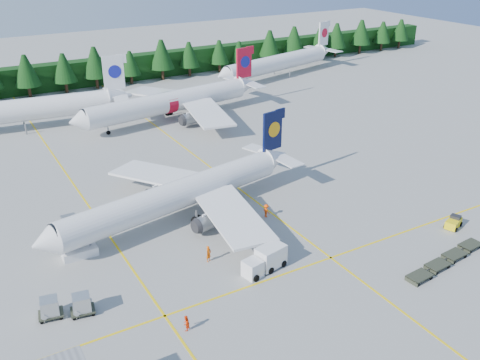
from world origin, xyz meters
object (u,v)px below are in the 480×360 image
airliner_navy (171,198)px  airstairs (79,249)px  airliner_red (166,103)px  service_truck (264,260)px  baggage_tug (454,222)px

airliner_navy → airstairs: (-12.28, -2.02, -2.47)m
airliner_navy → airstairs: size_ratio=6.97×
airliner_red → airstairs: airliner_red is taller
service_truck → airstairs: bearing=129.8°
airliner_red → service_truck: airliner_red is taller
airliner_navy → service_truck: bearing=-86.0°
service_truck → baggage_tug: bearing=-20.5°
airstairs → baggage_tug: size_ratio=1.87×
airliner_navy → baggage_tug: bearing=-44.3°
airliner_red → baggage_tug: size_ratio=14.32×
airliner_red → airstairs: 47.66m
airliner_navy → service_truck: 15.75m
airliner_navy → airliner_red: bearing=56.5°
service_truck → baggage_tug: (25.16, -3.86, -0.58)m
airliner_red → airstairs: (-27.22, -39.02, -2.77)m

